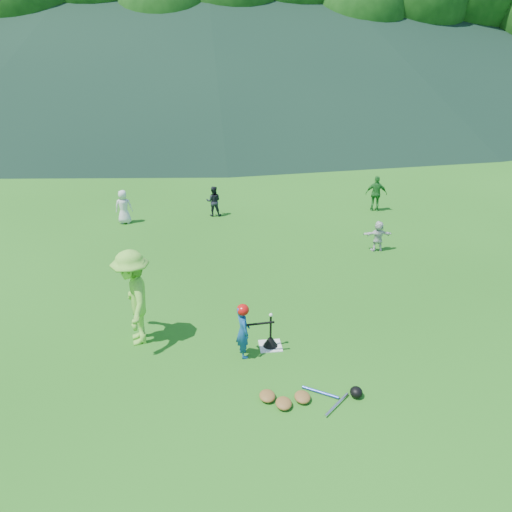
{
  "coord_description": "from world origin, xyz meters",
  "views": [
    {
      "loc": [
        -1.28,
        -8.39,
        5.82
      ],
      "look_at": [
        0.0,
        2.5,
        0.9
      ],
      "focal_mm": 35.0,
      "sensor_mm": 36.0,
      "label": 1
    }
  ],
  "objects_px": {
    "home_plate": "(270,346)",
    "equipment_pile": "(303,397)",
    "fielder_b": "(214,201)",
    "batting_tee": "(270,341)",
    "fielder_c": "(376,194)",
    "fielder_a": "(124,207)",
    "fielder_d": "(378,236)",
    "batter_child": "(243,331)",
    "adult_coach": "(133,298)"
  },
  "relations": [
    {
      "from": "fielder_b",
      "to": "fielder_d",
      "type": "height_order",
      "value": "fielder_b"
    },
    {
      "from": "fielder_b",
      "to": "fielder_d",
      "type": "distance_m",
      "value": 5.85
    },
    {
      "from": "home_plate",
      "to": "fielder_b",
      "type": "xyz_separation_m",
      "value": [
        -0.81,
        8.09,
        0.52
      ]
    },
    {
      "from": "fielder_c",
      "to": "equipment_pile",
      "type": "height_order",
      "value": "fielder_c"
    },
    {
      "from": "batter_child",
      "to": "fielder_b",
      "type": "height_order",
      "value": "batter_child"
    },
    {
      "from": "fielder_d",
      "to": "batting_tee",
      "type": "distance_m",
      "value": 5.88
    },
    {
      "from": "batter_child",
      "to": "adult_coach",
      "type": "relative_size",
      "value": 0.55
    },
    {
      "from": "batter_child",
      "to": "fielder_a",
      "type": "bearing_deg",
      "value": 10.95
    },
    {
      "from": "fielder_d",
      "to": "batting_tee",
      "type": "height_order",
      "value": "fielder_d"
    },
    {
      "from": "home_plate",
      "to": "fielder_d",
      "type": "height_order",
      "value": "fielder_d"
    },
    {
      "from": "fielder_b",
      "to": "home_plate",
      "type": "bearing_deg",
      "value": 101.59
    },
    {
      "from": "fielder_c",
      "to": "equipment_pile",
      "type": "bearing_deg",
      "value": 79.46
    },
    {
      "from": "adult_coach",
      "to": "equipment_pile",
      "type": "relative_size",
      "value": 1.12
    },
    {
      "from": "fielder_d",
      "to": "adult_coach",
      "type": "bearing_deg",
      "value": 35.03
    },
    {
      "from": "fielder_d",
      "to": "equipment_pile",
      "type": "relative_size",
      "value": 0.5
    },
    {
      "from": "fielder_a",
      "to": "equipment_pile",
      "type": "distance_m",
      "value": 10.26
    },
    {
      "from": "batter_child",
      "to": "fielder_c",
      "type": "relative_size",
      "value": 0.88
    },
    {
      "from": "fielder_d",
      "to": "fielder_a",
      "type": "bearing_deg",
      "value": -19.33
    },
    {
      "from": "fielder_b",
      "to": "equipment_pile",
      "type": "height_order",
      "value": "fielder_b"
    },
    {
      "from": "home_plate",
      "to": "fielder_a",
      "type": "xyz_separation_m",
      "value": [
        -3.8,
        7.7,
        0.55
      ]
    },
    {
      "from": "home_plate",
      "to": "batting_tee",
      "type": "distance_m",
      "value": 0.12
    },
    {
      "from": "adult_coach",
      "to": "equipment_pile",
      "type": "height_order",
      "value": "adult_coach"
    },
    {
      "from": "fielder_c",
      "to": "batting_tee",
      "type": "relative_size",
      "value": 1.85
    },
    {
      "from": "fielder_a",
      "to": "fielder_b",
      "type": "bearing_deg",
      "value": -173.29
    },
    {
      "from": "fielder_a",
      "to": "batting_tee",
      "type": "xyz_separation_m",
      "value": [
        3.8,
        -7.7,
        -0.44
      ]
    },
    {
      "from": "batter_child",
      "to": "equipment_pile",
      "type": "bearing_deg",
      "value": -159.42
    },
    {
      "from": "batter_child",
      "to": "adult_coach",
      "type": "distance_m",
      "value": 2.29
    },
    {
      "from": "fielder_b",
      "to": "fielder_c",
      "type": "relative_size",
      "value": 0.83
    },
    {
      "from": "adult_coach",
      "to": "batting_tee",
      "type": "xyz_separation_m",
      "value": [
        2.69,
        -0.53,
        -0.88
      ]
    },
    {
      "from": "fielder_b",
      "to": "fielder_d",
      "type": "bearing_deg",
      "value": 147.76
    },
    {
      "from": "fielder_b",
      "to": "batting_tee",
      "type": "relative_size",
      "value": 1.55
    },
    {
      "from": "batting_tee",
      "to": "adult_coach",
      "type": "bearing_deg",
      "value": 168.79
    },
    {
      "from": "equipment_pile",
      "to": "adult_coach",
      "type": "bearing_deg",
      "value": 143.63
    },
    {
      "from": "home_plate",
      "to": "equipment_pile",
      "type": "relative_size",
      "value": 0.25
    },
    {
      "from": "batter_child",
      "to": "fielder_d",
      "type": "height_order",
      "value": "batter_child"
    },
    {
      "from": "adult_coach",
      "to": "home_plate",
      "type": "bearing_deg",
      "value": 68.94
    },
    {
      "from": "equipment_pile",
      "to": "fielder_b",
      "type": "bearing_deg",
      "value": 96.61
    },
    {
      "from": "fielder_b",
      "to": "batting_tee",
      "type": "bearing_deg",
      "value": 101.59
    },
    {
      "from": "adult_coach",
      "to": "fielder_b",
      "type": "distance_m",
      "value": 7.8
    },
    {
      "from": "home_plate",
      "to": "fielder_c",
      "type": "distance_m",
      "value": 9.38
    },
    {
      "from": "fielder_d",
      "to": "home_plate",
      "type": "bearing_deg",
      "value": 53.44
    },
    {
      "from": "batter_child",
      "to": "batting_tee",
      "type": "xyz_separation_m",
      "value": [
        0.57,
        0.24,
        -0.43
      ]
    },
    {
      "from": "home_plate",
      "to": "batter_child",
      "type": "distance_m",
      "value": 0.83
    },
    {
      "from": "fielder_b",
      "to": "fielder_d",
      "type": "xyz_separation_m",
      "value": [
        4.6,
        -3.61,
        -0.07
      ]
    },
    {
      "from": "fielder_a",
      "to": "fielder_b",
      "type": "height_order",
      "value": "fielder_a"
    },
    {
      "from": "fielder_b",
      "to": "fielder_c",
      "type": "distance_m",
      "value": 5.74
    },
    {
      "from": "batting_tee",
      "to": "fielder_b",
      "type": "bearing_deg",
      "value": 95.74
    },
    {
      "from": "home_plate",
      "to": "adult_coach",
      "type": "bearing_deg",
      "value": 168.79
    },
    {
      "from": "adult_coach",
      "to": "fielder_c",
      "type": "distance_m",
      "value": 10.64
    },
    {
      "from": "home_plate",
      "to": "fielder_c",
      "type": "bearing_deg",
      "value": 58.26
    }
  ]
}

